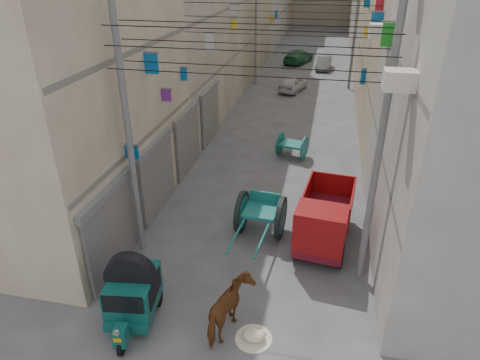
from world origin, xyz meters
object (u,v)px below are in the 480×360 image
(second_cart, at_px, (292,145))
(distant_car_grey, at_px, (324,63))
(tonga_cart, at_px, (261,214))
(horse, at_px, (230,310))
(feed_sack, at_px, (254,335))
(mini_truck, at_px, (323,224))
(distant_car_white, at_px, (293,83))
(auto_rickshaw, at_px, (132,291))
(distant_car_green, at_px, (298,56))

(second_cart, xyz_separation_m, distant_car_grey, (0.87, 19.56, -0.08))
(tonga_cart, relative_size, horse, 1.98)
(tonga_cart, distance_m, feed_sack, 4.89)
(tonga_cart, xyz_separation_m, mini_truck, (2.17, -0.47, 0.17))
(mini_truck, bearing_deg, distant_car_white, 104.75)
(second_cart, bearing_deg, distant_car_white, 109.62)
(auto_rickshaw, distance_m, distant_car_white, 23.65)
(distant_car_green, bearing_deg, tonga_cart, 109.22)
(tonga_cart, bearing_deg, distant_car_green, 97.07)
(second_cart, xyz_separation_m, feed_sack, (0.19, -11.69, -0.48))
(distant_car_white, xyz_separation_m, distant_car_grey, (1.98, 7.64, -0.02))
(mini_truck, height_order, distant_car_white, mini_truck)
(auto_rickshaw, height_order, horse, auto_rickshaw)
(tonga_cart, height_order, horse, tonga_cart)
(second_cart, bearing_deg, feed_sack, -74.74)
(horse, height_order, distant_car_green, horse)
(horse, bearing_deg, feed_sack, 179.40)
(horse, bearing_deg, mini_truck, -106.91)
(tonga_cart, bearing_deg, mini_truck, -7.47)
(horse, height_order, distant_car_white, horse)
(mini_truck, distance_m, feed_sack, 4.67)
(tonga_cart, distance_m, second_cart, 6.91)
(mini_truck, distance_m, distant_car_grey, 26.94)
(distant_car_grey, bearing_deg, mini_truck, -84.75)
(auto_rickshaw, distance_m, horse, 2.65)
(distant_car_white, relative_size, distant_car_green, 0.80)
(horse, bearing_deg, distant_car_grey, -81.66)
(mini_truck, distance_m, distant_car_white, 19.50)
(auto_rickshaw, relative_size, second_cart, 1.50)
(auto_rickshaw, xyz_separation_m, tonga_cart, (2.68, 4.75, -0.16))
(auto_rickshaw, height_order, mini_truck, mini_truck)
(feed_sack, relative_size, distant_car_green, 0.14)
(auto_rickshaw, xyz_separation_m, horse, (2.64, 0.08, -0.22))
(feed_sack, xyz_separation_m, distant_car_green, (-1.75, 33.32, 0.46))
(distant_car_grey, bearing_deg, auto_rickshaw, -93.86)
(distant_car_white, bearing_deg, distant_car_grey, -89.65)
(auto_rickshaw, bearing_deg, mini_truck, 33.79)
(second_cart, relative_size, horse, 0.90)
(tonga_cart, bearing_deg, auto_rickshaw, -114.59)
(tonga_cart, distance_m, distant_car_green, 28.53)
(auto_rickshaw, bearing_deg, tonga_cart, 52.95)
(distant_car_white, height_order, distant_car_grey, distant_car_white)
(second_cart, xyz_separation_m, distant_car_white, (-1.11, 11.92, -0.06))
(distant_car_grey, bearing_deg, distant_car_green, 143.20)
(feed_sack, relative_size, distant_car_grey, 0.18)
(tonga_cart, distance_m, distant_car_white, 18.83)
(tonga_cart, distance_m, distant_car_grey, 26.48)
(feed_sack, height_order, distant_car_green, distant_car_green)
(auto_rickshaw, xyz_separation_m, distant_car_white, (2.00, 23.57, -0.39))
(auto_rickshaw, xyz_separation_m, feed_sack, (3.29, -0.05, -0.81))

